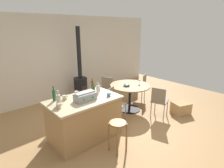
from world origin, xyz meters
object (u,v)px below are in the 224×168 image
object	(u,v)px
wooden_stool	(118,130)
bottle_2	(54,95)
cup_3	(76,93)
wine_glass	(139,81)
folding_chair_far	(114,102)
cup_0	(65,98)
cardboard_box	(181,108)
bottle_5	(59,100)
cup_1	(109,95)
folding_chair_near	(105,89)
toolbox	(85,96)
dining_table	(130,91)
bottle_0	(99,88)
folding_chair_left	(159,100)
bottle_3	(97,90)
wood_stove	(81,82)
kitchen_island	(85,118)
serving_bowl	(127,85)
bottle_1	(92,85)
bottle_4	(94,89)
cup_2	(59,106)
folding_chair_right	(141,85)

from	to	relation	value
wooden_stool	bottle_2	distance (m)	1.44
cup_3	wine_glass	bearing A→B (deg)	-3.21
folding_chair_far	cup_3	bearing A→B (deg)	168.52
cup_0	cardboard_box	bearing A→B (deg)	-19.32
bottle_5	cup_1	world-z (taller)	bottle_5
folding_chair_near	toolbox	xyz separation A→B (m)	(-1.51, -1.17, 0.50)
wooden_stool	cup_1	world-z (taller)	cup_1
bottle_2	folding_chair_near	bearing A→B (deg)	21.24
dining_table	folding_chair_far	size ratio (longest dim) A/B	1.28
toolbox	dining_table	bearing A→B (deg)	12.77
bottle_0	bottle_5	world-z (taller)	bottle_5
folding_chair_left	bottle_3	xyz separation A→B (m)	(-1.59, 0.56, 0.51)
toolbox	bottle_0	bearing A→B (deg)	25.76
dining_table	cup_0	world-z (taller)	cup_0
cup_1	cardboard_box	bearing A→B (deg)	-14.70
bottle_2	bottle_3	xyz separation A→B (m)	(0.86, -0.30, -0.01)
wood_stove	bottle_5	xyz separation A→B (m)	(-1.74, -2.00, 0.46)
kitchen_island	bottle_2	distance (m)	0.82
cup_1	serving_bowl	xyz separation A→B (m)	(1.13, 0.55, -0.16)
bottle_1	bottle_4	distance (m)	0.20
bottle_5	cup_0	bearing A→B (deg)	41.02
cup_2	cup_1	bearing A→B (deg)	-8.09
cup_1	folding_chair_far	bearing A→B (deg)	35.10
folding_chair_right	wood_stove	xyz separation A→B (m)	(-1.40, 1.43, 0.05)
serving_bowl	bottle_2	bearing A→B (deg)	179.93
cup_2	cardboard_box	world-z (taller)	cup_2
folding_chair_right	bottle_2	distance (m)	3.15
wooden_stool	bottle_1	world-z (taller)	bottle_1
kitchen_island	folding_chair_right	size ratio (longest dim) A/B	1.70
kitchen_island	cardboard_box	bearing A→B (deg)	-17.05
wood_stove	cup_1	world-z (taller)	wood_stove
cup_1	cardboard_box	size ratio (longest dim) A/B	0.25
dining_table	bottle_5	xyz separation A→B (m)	(-2.29, -0.28, 0.44)
folding_chair_right	folding_chair_far	bearing A→B (deg)	-162.92
wooden_stool	cup_3	bearing A→B (deg)	100.39
bottle_5	cup_0	world-z (taller)	bottle_5
dining_table	cup_3	world-z (taller)	cup_3
cup_3	dining_table	bearing A→B (deg)	0.59
bottle_2	wood_stove	bearing A→B (deg)	45.46
kitchen_island	wood_stove	bearing A→B (deg)	59.39
toolbox	kitchen_island	bearing A→B (deg)	78.65
cup_0	cardboard_box	distance (m)	3.24
cup_3	serving_bowl	distance (m)	1.61
toolbox	cup_2	xyz separation A→B (m)	(-0.58, -0.00, -0.03)
cup_0	cup_3	size ratio (longest dim) A/B	1.05
kitchen_island	bottle_5	bearing A→B (deg)	176.50
bottle_4	cup_1	bearing A→B (deg)	-77.41
cup_1	bottle_3	bearing A→B (deg)	112.49
wood_stove	bottle_1	size ratio (longest dim) A/B	8.07
dining_table	cup_2	world-z (taller)	cup_2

